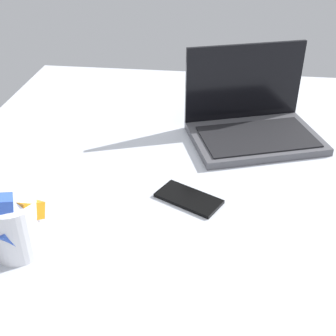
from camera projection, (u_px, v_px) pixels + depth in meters
bed_mattress at (308, 216)px, 106.25cm from camera, size 180.00×140.00×18.00cm
laptop at (252, 121)px, 119.16cm from camera, size 38.68×32.47×23.00cm
snack_cup at (15, 226)px, 80.34cm from camera, size 9.97×10.45×13.49cm
cell_phone at (189, 198)px, 96.53cm from camera, size 15.56×12.55×0.80cm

